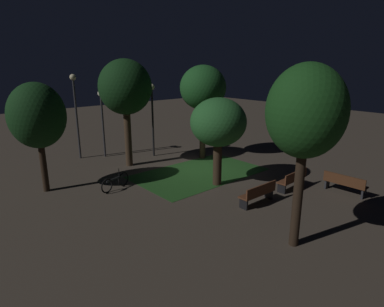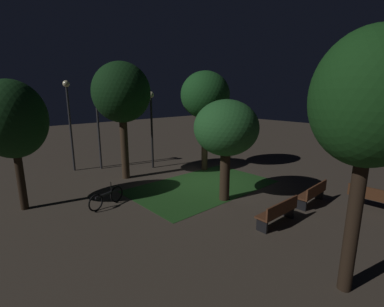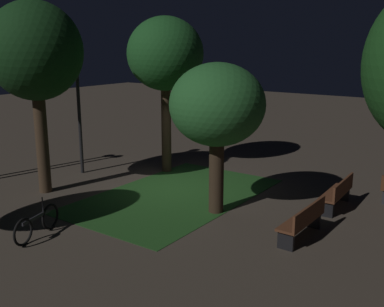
# 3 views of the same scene
# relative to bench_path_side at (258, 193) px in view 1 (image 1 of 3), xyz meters

# --- Properties ---
(ground_plane) EXTENTS (60.00, 60.00, 0.00)m
(ground_plane) POSITION_rel_bench_path_side_xyz_m (1.27, 4.95, -0.48)
(ground_plane) COLOR #473D33
(grass_lawn) EXTENTS (6.73, 4.10, 0.01)m
(grass_lawn) POSITION_rel_bench_path_side_xyz_m (0.78, 4.46, -0.48)
(grass_lawn) COLOR #23511E
(grass_lawn) RESTS_ON ground
(bench_path_side) EXTENTS (1.81, 0.52, 0.88)m
(bench_path_side) POSITION_rel_bench_path_side_xyz_m (0.00, 0.00, 0.00)
(bench_path_side) COLOR brown
(bench_path_side) RESTS_ON ground
(bench_front_right) EXTENTS (1.81, 0.54, 0.88)m
(bench_front_right) POSITION_rel_bench_path_side_xyz_m (2.54, 0.00, 0.00)
(bench_front_right) COLOR brown
(bench_front_right) RESTS_ON ground
(bench_near_trees) EXTENTS (0.53, 1.81, 0.88)m
(bench_near_trees) POSITION_rel_bench_path_side_xyz_m (3.80, -1.79, 0.00)
(bench_near_trees) COLOR #512D19
(bench_near_trees) RESTS_ON ground
(tree_back_left) EXTENTS (2.84, 2.84, 5.84)m
(tree_back_left) POSITION_rel_bench_path_side_xyz_m (-1.28, 8.07, 3.83)
(tree_back_left) COLOR #423021
(tree_back_left) RESTS_ON ground
(tree_right_canopy) EXTENTS (2.57, 2.57, 4.12)m
(tree_right_canopy) POSITION_rel_bench_path_side_xyz_m (0.33, 2.69, 2.48)
(tree_right_canopy) COLOR #38281C
(tree_right_canopy) RESTS_ON ground
(tree_left_canopy) EXTENTS (2.28, 2.28, 5.61)m
(tree_left_canopy) POSITION_rel_bench_path_side_xyz_m (-1.61, -2.64, 3.72)
(tree_left_canopy) COLOR #2D2116
(tree_left_canopy) RESTS_ON ground
(tree_tall_center) EXTENTS (2.37, 2.37, 4.84)m
(tree_tall_center) POSITION_rel_bench_path_side_xyz_m (-6.07, 7.19, 2.93)
(tree_tall_center) COLOR #2D2116
(tree_tall_center) RESTS_ON ground
(tree_lawn_side) EXTENTS (2.68, 2.68, 5.52)m
(tree_lawn_side) POSITION_rel_bench_path_side_xyz_m (2.85, 6.43, 3.70)
(tree_lawn_side) COLOR #423021
(tree_lawn_side) RESTS_ON ground
(lamp_post_plaza_east) EXTENTS (0.36, 0.36, 4.05)m
(lamp_post_plaza_east) POSITION_rel_bench_path_side_xyz_m (-1.49, 10.66, 2.32)
(lamp_post_plaza_east) COLOR #333338
(lamp_post_plaza_east) RESTS_ON ground
(lamp_post_near_wall) EXTENTS (0.36, 0.36, 5.00)m
(lamp_post_near_wall) POSITION_rel_bench_path_side_xyz_m (-2.80, 11.31, 2.87)
(lamp_post_near_wall) COLOR #333338
(lamp_post_near_wall) RESTS_ON ground
(lamp_post_path_center) EXTENTS (0.36, 0.36, 4.42)m
(lamp_post_path_center) POSITION_rel_bench_path_side_xyz_m (0.89, 8.79, 2.54)
(lamp_post_path_center) COLOR black
(lamp_post_path_center) RESTS_ON ground
(bicycle) EXTENTS (1.64, 0.54, 0.93)m
(bicycle) POSITION_rel_bench_path_side_xyz_m (-3.61, 5.31, -0.14)
(bicycle) COLOR black
(bicycle) RESTS_ON ground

